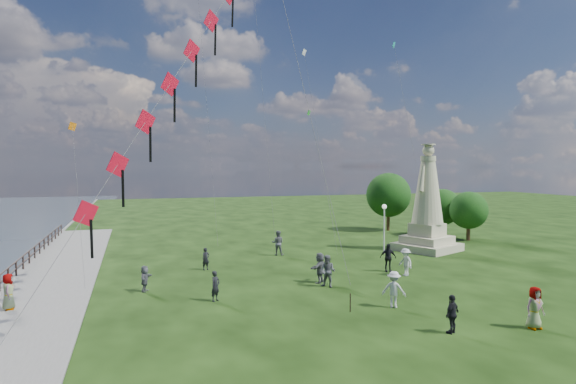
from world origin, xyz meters
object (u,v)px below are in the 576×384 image
object	(u,v)px
person_10	(8,294)
person_7	(278,243)
person_2	(394,289)
person_6	(206,259)
person_5	(145,279)
person_1	(328,271)
person_4	(535,308)
statue	(427,211)
person_11	(320,268)
person_9	(388,258)
person_8	(406,262)
lamppost	(384,218)
person_0	(215,286)
person_3	(452,314)

from	to	relation	value
person_10	person_7	bearing A→B (deg)	-62.80
person_2	person_6	world-z (taller)	person_2
person_5	person_10	size ratio (longest dim) A/B	0.84
person_1	person_6	world-z (taller)	person_1
person_4	person_7	xyz separation A→B (m)	(-5.56, 19.66, 0.06)
statue	person_2	world-z (taller)	statue
person_1	person_11	size ratio (longest dim) A/B	1.03
person_1	person_9	size ratio (longest dim) A/B	1.00
person_4	person_8	xyz separation A→B (m)	(0.14, 10.44, -0.04)
person_7	person_11	world-z (taller)	person_7
person_7	person_5	bearing A→B (deg)	60.36
person_5	person_7	bearing A→B (deg)	-32.01
lamppost	person_0	world-z (taller)	lamppost
person_1	person_2	bearing A→B (deg)	-25.22
person_4	statue	bearing A→B (deg)	68.80
statue	person_5	xyz separation A→B (m)	(-22.46, -6.41, -2.58)
person_6	person_11	distance (m)	8.21
person_5	person_11	distance (m)	10.04
statue	person_7	xyz separation A→B (m)	(-12.32, 1.75, -2.34)
person_11	person_8	bearing A→B (deg)	135.08
person_1	person_9	distance (m)	5.97
lamppost	person_10	size ratio (longest dim) A/B	2.29
person_5	person_11	world-z (taller)	person_11
person_10	person_8	bearing A→B (deg)	-92.12
statue	person_9	size ratio (longest dim) A/B	4.74
person_8	person_9	bearing A→B (deg)	-170.20
person_1	person_2	size ratio (longest dim) A/B	1.04
statue	person_10	bearing A→B (deg)	172.53
person_1	person_10	bearing A→B (deg)	-135.34
lamppost	person_6	distance (m)	14.52
person_6	person_4	bearing A→B (deg)	-76.61
lamppost	person_2	xyz separation A→B (m)	(-6.72, -13.01, -1.95)
person_1	person_8	size ratio (longest dim) A/B	1.06
person_0	person_8	xyz separation A→B (m)	(12.42, 2.05, 0.09)
lamppost	person_9	size ratio (longest dim) A/B	2.14
person_9	person_10	size ratio (longest dim) A/B	1.07
lamppost	person_9	world-z (taller)	lamppost
statue	person_4	world-z (taller)	statue
person_1	person_5	xyz separation A→B (m)	(-10.02, 2.26, -0.20)
lamppost	person_11	bearing A→B (deg)	-139.14
person_2	person_6	bearing A→B (deg)	-17.28
person_11	person_3	bearing A→B (deg)	56.23
person_5	person_7	world-z (taller)	person_7
person_2	person_5	world-z (taller)	person_2
lamppost	person_2	distance (m)	14.78
person_11	person_10	bearing A→B (deg)	-42.65
person_8	person_11	world-z (taller)	person_11
person_9	person_3	bearing A→B (deg)	-92.08
person_2	person_3	bearing A→B (deg)	135.02
person_4	person_6	world-z (taller)	person_4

